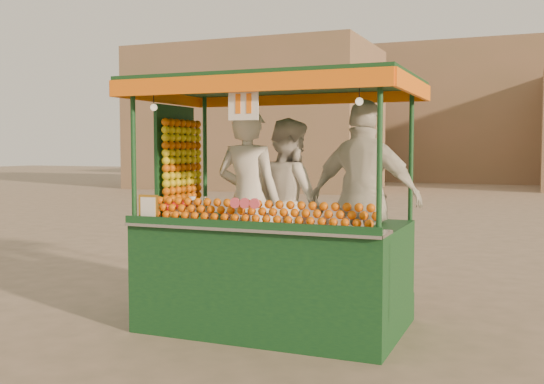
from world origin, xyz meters
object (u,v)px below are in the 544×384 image
at_px(vendor_middle, 290,203).
at_px(juice_cart, 265,248).
at_px(vendor_left, 248,200).
at_px(vendor_right, 365,200).

bearing_deg(vendor_middle, juice_cart, 135.78).
relative_size(vendor_left, vendor_right, 0.97).
bearing_deg(juice_cart, vendor_right, 27.18).
xyz_separation_m(vendor_middle, vendor_right, (0.84, -0.21, 0.08)).
xyz_separation_m(juice_cart, vendor_middle, (0.00, 0.64, 0.38)).
relative_size(juice_cart, vendor_right, 1.37).
distance_m(juice_cart, vendor_middle, 0.75).
distance_m(vendor_left, vendor_middle, 0.47).
bearing_deg(vendor_right, vendor_left, 14.68).
xyz_separation_m(juice_cart, vendor_right, (0.84, 0.43, 0.45)).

